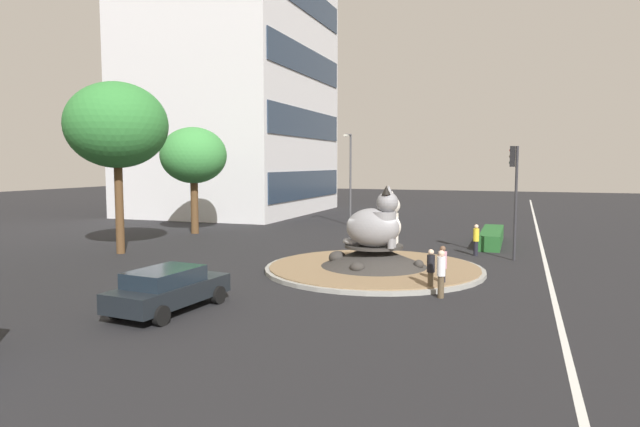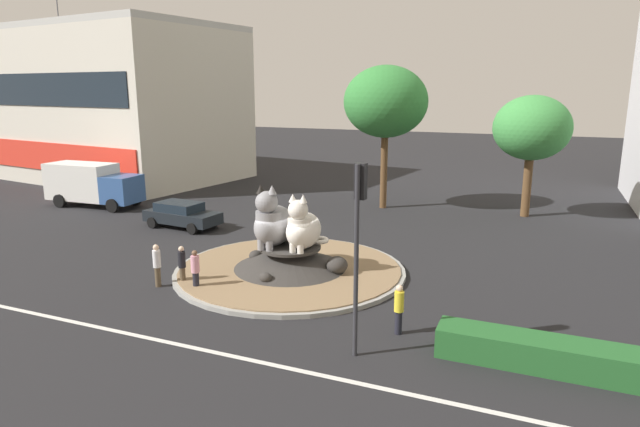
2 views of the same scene
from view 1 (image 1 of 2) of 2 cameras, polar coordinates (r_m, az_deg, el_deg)
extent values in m
plane|color=black|center=(25.99, 5.56, -5.90)|extent=(160.00, 160.00, 0.00)
cube|color=silver|center=(25.24, 22.66, -6.60)|extent=(112.00, 0.20, 0.01)
cylinder|color=gray|center=(25.97, 5.56, -5.70)|extent=(10.12, 10.12, 0.18)
cylinder|color=#846B4C|center=(25.95, 5.56, -5.45)|extent=(9.72, 9.72, 0.05)
cone|color=#33302D|center=(25.86, 5.57, -4.31)|extent=(4.92, 4.92, 0.99)
cylinder|color=#33302D|center=(25.79, 5.58, -3.36)|extent=(2.71, 2.71, 0.12)
ellipsoid|color=#33302D|center=(27.98, 6.57, -3.85)|extent=(0.93, 0.93, 0.74)
ellipsoid|color=#33302D|center=(26.17, 1.83, -4.57)|extent=(0.79, 0.85, 0.63)
ellipsoid|color=#33302D|center=(24.20, 3.86, -5.56)|extent=(0.61, 0.66, 0.49)
ellipsoid|color=#33302D|center=(25.39, 10.15, -5.20)|extent=(0.53, 0.44, 0.42)
ellipsoid|color=gray|center=(24.97, 5.46, -1.47)|extent=(1.59, 2.45, 1.76)
cylinder|color=gray|center=(24.84, 6.55, -1.05)|extent=(1.17, 1.17, 1.10)
sphere|color=gray|center=(24.72, 6.97, 1.14)|extent=(0.97, 0.97, 0.97)
torus|color=gray|center=(25.68, 3.50, -2.85)|extent=(1.11, 1.11, 0.22)
cone|color=gray|center=(24.95, 7.11, 2.47)|extent=(0.40, 0.40, 0.40)
cone|color=black|center=(24.43, 6.85, 2.41)|extent=(0.40, 0.40, 0.40)
cylinder|color=gray|center=(25.06, 7.51, -2.98)|extent=(0.31, 0.31, 0.44)
cylinder|color=gray|center=(24.68, 7.33, -3.11)|extent=(0.31, 0.31, 0.44)
ellipsoid|color=silver|center=(26.34, 6.08, -1.35)|extent=(1.41, 2.17, 1.55)
cylinder|color=silver|center=(26.23, 7.00, -1.00)|extent=(1.03, 1.03, 0.97)
sphere|color=silver|center=(26.12, 7.35, 0.84)|extent=(0.85, 0.85, 0.85)
torus|color=silver|center=(26.95, 4.41, -2.52)|extent=(1.04, 1.04, 0.19)
cone|color=silver|center=(26.32, 7.46, 1.95)|extent=(0.36, 0.36, 0.35)
cone|color=silver|center=(25.86, 7.26, 1.89)|extent=(0.36, 0.36, 0.35)
cylinder|color=silver|center=(26.42, 7.80, -2.62)|extent=(0.27, 0.27, 0.39)
cylinder|color=silver|center=(26.08, 7.65, -2.72)|extent=(0.27, 0.27, 0.39)
cylinder|color=#2D2D33|center=(29.91, 19.55, 0.96)|extent=(0.14, 0.14, 5.87)
cube|color=black|center=(29.87, 19.27, 5.58)|extent=(0.34, 0.27, 1.05)
sphere|color=red|center=(29.89, 19.13, 6.19)|extent=(0.18, 0.18, 0.18)
sphere|color=#392706|center=(29.88, 19.11, 5.59)|extent=(0.18, 0.18, 0.18)
sphere|color=black|center=(29.88, 19.10, 4.98)|extent=(0.18, 0.18, 0.18)
cube|color=silver|center=(58.48, -8.99, 17.58)|extent=(19.55, 15.99, 35.20)
cube|color=#233347|center=(53.83, -1.29, 3.00)|extent=(18.23, 0.27, 2.67)
cube|color=#233347|center=(53.93, -1.30, 9.24)|extent=(18.23, 0.27, 2.67)
cube|color=#233347|center=(54.66, -1.31, 15.39)|extent=(18.23, 0.27, 2.67)
cube|color=#235B28|center=(35.70, 17.31, -2.35)|extent=(6.55, 1.20, 0.90)
cylinder|color=brown|center=(32.41, -20.00, 0.36)|extent=(0.46, 0.46, 4.87)
ellipsoid|color=#337F38|center=(32.38, -20.25, 8.56)|extent=(5.49, 5.49, 4.67)
cylinder|color=brown|center=(40.29, -12.82, 0.59)|extent=(0.53, 0.53, 3.70)
ellipsoid|color=#3D8E42|center=(40.17, -12.93, 5.88)|extent=(4.66, 4.66, 3.96)
cylinder|color=#4C4C51|center=(44.27, 3.17, 3.47)|extent=(0.16, 0.16, 7.33)
cylinder|color=#4C4C51|center=(43.54, 2.95, 8.13)|extent=(1.58, 0.20, 0.10)
cube|color=silver|center=(42.76, 2.71, 8.06)|extent=(0.50, 0.24, 0.16)
cylinder|color=brown|center=(22.05, 11.35, -6.95)|extent=(0.23, 0.23, 0.78)
cylinder|color=black|center=(21.91, 11.38, -5.09)|extent=(0.30, 0.30, 0.68)
sphere|color=beige|center=(21.83, 11.40, -3.93)|extent=(0.22, 0.22, 0.22)
cylinder|color=brown|center=(21.15, 12.37, -7.41)|extent=(0.24, 0.24, 0.83)
cylinder|color=silver|center=(21.00, 12.41, -5.34)|extent=(0.31, 0.31, 0.72)
sphere|color=beige|center=(20.91, 12.43, -4.05)|extent=(0.24, 0.24, 0.24)
cylinder|color=black|center=(22.86, 12.50, -6.52)|extent=(0.25, 0.25, 0.79)
cylinder|color=pink|center=(22.72, 12.54, -4.70)|extent=(0.34, 0.34, 0.68)
sphere|color=brown|center=(22.65, 12.56, -3.57)|extent=(0.23, 0.23, 0.23)
cylinder|color=black|center=(31.10, 15.78, -3.49)|extent=(0.24, 0.24, 0.79)
cylinder|color=yellow|center=(31.00, 15.82, -2.14)|extent=(0.32, 0.32, 0.69)
sphere|color=beige|center=(30.94, 15.84, -1.30)|extent=(0.23, 0.23, 0.23)
cube|color=black|center=(19.53, -15.27, -7.84)|extent=(4.66, 2.25, 0.65)
cube|color=#19232D|center=(19.24, -15.75, -6.28)|extent=(2.66, 1.85, 0.51)
cylinder|color=black|center=(21.29, -14.55, -7.64)|extent=(0.66, 0.28, 0.64)
cylinder|color=black|center=(20.18, -10.46, -8.26)|extent=(0.66, 0.28, 0.64)
cylinder|color=black|center=(19.17, -20.31, -9.22)|extent=(0.66, 0.28, 0.64)
cylinder|color=black|center=(17.93, -16.08, -10.10)|extent=(0.66, 0.28, 0.64)
camera|label=2|loc=(37.63, 42.64, 8.36)|focal=30.55mm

